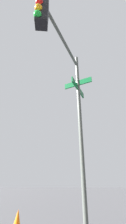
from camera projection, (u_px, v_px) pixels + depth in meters
name	position (u px, v px, depth m)	size (l,w,h in m)	color
traffic_signal_near	(65.00, 75.00, 4.00)	(1.78, 2.70, 5.72)	#474C47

